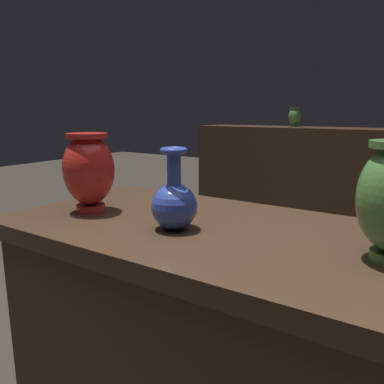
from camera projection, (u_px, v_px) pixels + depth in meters
name	position (u px, v px, depth m)	size (l,w,h in m)	color
display_plinth	(208.00, 350.00, 1.16)	(1.20, 0.64, 0.80)	#382619
back_display_shelf	(355.00, 193.00, 2.94)	(2.60, 0.40, 0.99)	#382619
vase_centerpiece	(174.00, 202.00, 1.03)	(0.13, 0.13, 0.22)	#2D429E
vase_tall_behind	(89.00, 169.00, 1.20)	(0.16, 0.16, 0.25)	red
shelf_vase_left	(295.00, 116.00, 3.13)	(0.10, 0.10, 0.16)	#477A38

